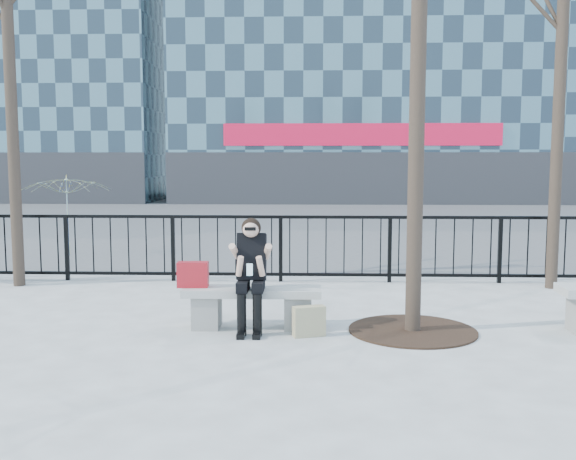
{
  "coord_description": "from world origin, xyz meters",
  "views": [
    {
      "loc": [
        0.7,
        -7.52,
        2.0
      ],
      "look_at": [
        0.4,
        0.8,
        1.1
      ],
      "focal_mm": 40.0,
      "sensor_mm": 36.0,
      "label": 1
    }
  ],
  "objects": [
    {
      "name": "ground",
      "position": [
        0.0,
        0.0,
        0.0
      ],
      "size": [
        120.0,
        120.0,
        0.0
      ],
      "primitive_type": "plane",
      "color": "gray",
      "rests_on": "ground"
    },
    {
      "name": "street_surface",
      "position": [
        0.0,
        15.0,
        0.0
      ],
      "size": [
        60.0,
        23.0,
        0.01
      ],
      "primitive_type": "cube",
      "color": "#474747",
      "rests_on": "ground"
    },
    {
      "name": "railing",
      "position": [
        0.0,
        3.0,
        0.55
      ],
      "size": [
        14.0,
        0.06,
        1.1
      ],
      "color": "black",
      "rests_on": "ground"
    },
    {
      "name": "tree_grate",
      "position": [
        1.9,
        -0.1,
        0.01
      ],
      "size": [
        1.5,
        1.5,
        0.02
      ],
      "primitive_type": "cylinder",
      "color": "black",
      "rests_on": "ground"
    },
    {
      "name": "bench_main",
      "position": [
        0.0,
        0.0,
        0.3
      ],
      "size": [
        1.65,
        0.46,
        0.49
      ],
      "color": "slate",
      "rests_on": "ground"
    },
    {
      "name": "seated_woman",
      "position": [
        0.0,
        -0.16,
        0.67
      ],
      "size": [
        0.5,
        0.64,
        1.34
      ],
      "color": "black",
      "rests_on": "ground"
    },
    {
      "name": "handbag",
      "position": [
        -0.71,
        0.02,
        0.64
      ],
      "size": [
        0.38,
        0.19,
        0.3
      ],
      "primitive_type": "cube",
      "rotation": [
        0.0,
        0.0,
        0.05
      ],
      "color": "#A9141D",
      "rests_on": "bench_main"
    },
    {
      "name": "shopping_bag",
      "position": [
        0.68,
        -0.35,
        0.17
      ],
      "size": [
        0.39,
        0.25,
        0.35
      ],
      "primitive_type": "cube",
      "rotation": [
        0.0,
        0.0,
        0.33
      ],
      "color": "#C0B688",
      "rests_on": "ground"
    },
    {
      "name": "vendor_umbrella",
      "position": [
        -4.46,
        5.82,
        0.86
      ],
      "size": [
        2.36,
        2.39,
        1.71
      ],
      "primitive_type": "imported",
      "rotation": [
        0.0,
        0.0,
        0.31
      ],
      "color": "yellow",
      "rests_on": "ground"
    }
  ]
}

